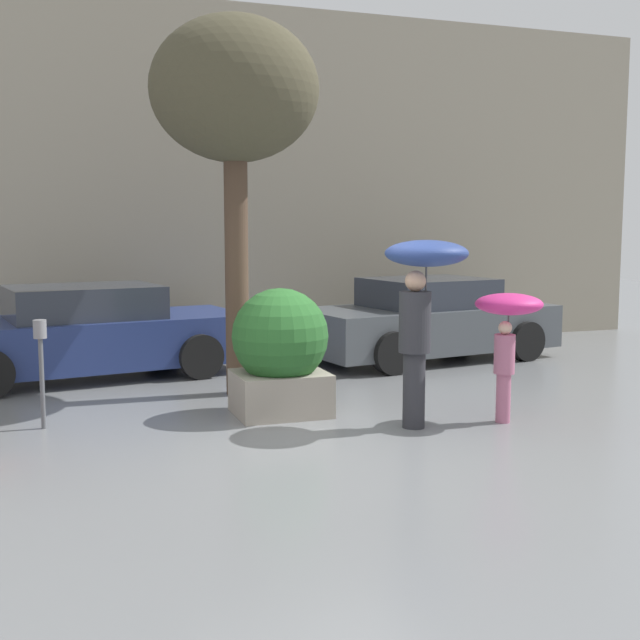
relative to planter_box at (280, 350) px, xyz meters
The scene contains 9 objects.
ground_plane 1.48m from the planter_box, 92.51° to the right, with size 40.00×40.00×0.00m, color slate.
building_facade 5.69m from the planter_box, 90.61° to the left, with size 18.00×0.30×6.00m.
planter_box is the anchor object (origin of this frame).
person_adult 1.84m from the planter_box, 38.86° to the right, with size 0.90×0.90×2.04m.
person_child 2.60m from the planter_box, 26.08° to the right, with size 0.75×0.75×1.44m.
parked_car_near 3.75m from the planter_box, 122.88° to the left, with size 4.84×2.64×1.33m.
parked_car_far 4.52m from the planter_box, 41.38° to the left, with size 4.43×2.56×1.33m.
street_tree 3.33m from the planter_box, 99.02° to the left, with size 2.14×2.14×4.80m.
parking_meter 2.63m from the planter_box, behind, with size 0.14×0.14×1.19m.
Camera 1 is at (-2.50, -7.54, 2.19)m, focal length 45.00 mm.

